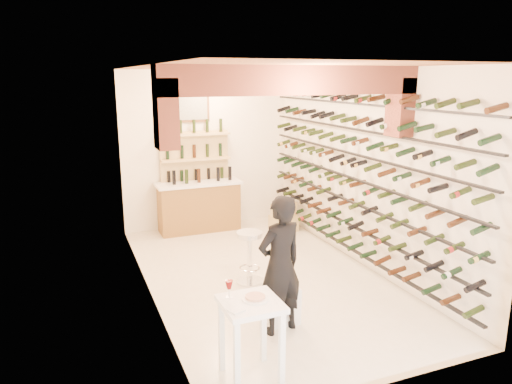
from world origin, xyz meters
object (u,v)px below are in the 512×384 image
Objects in this scene: wine_rack at (351,173)px; white_stool at (282,303)px; back_counter at (199,205)px; chrome_barstool at (250,253)px; person at (280,265)px; crate_lower at (284,223)px; tasting_table at (251,315)px.

wine_rack reaches higher than white_stool.
back_counter is 2.78m from chrome_barstool.
person is at bearing -96.89° from chrome_barstool.
wine_rack reaches higher than crate_lower.
back_counter is 3.55× the size of white_stool.
wine_rack is at bearing -155.43° from person.
back_counter reaches higher than tasting_table.
person is 1.54m from chrome_barstool.
wine_rack is at bearing -55.34° from back_counter.
chrome_barstool reaches higher than white_stool.
crate_lower is (-0.25, 1.99, -1.39)m from wine_rack.
tasting_table is at bearing 34.01° from person.
tasting_table is 2.41m from chrome_barstool.
person reaches higher than crate_lower.
chrome_barstool is 1.54× the size of crate_lower.
person reaches higher than white_stool.
crate_lower is (1.61, 3.38, -0.08)m from white_stool.
white_stool is (0.80, 0.98, -0.47)m from tasting_table.
tasting_table is (-0.83, -5.01, 0.17)m from back_counter.
crate_lower is (1.56, 2.12, -0.31)m from chrome_barstool.
white_stool is 1.28m from chrome_barstool.
wine_rack is 7.08× the size of chrome_barstool.
crate_lower is (2.41, 4.35, -0.55)m from tasting_table.
chrome_barstool is (0.05, 1.26, 0.23)m from white_stool.
chrome_barstool is at bearing -111.28° from person.
wine_rack is 3.30× the size of person.
chrome_barstool is at bearing -89.52° from back_counter.
back_counter is 4.27m from person.
person is at bearing -92.09° from back_counter.
wine_rack is 3.66m from tasting_table.
person is (-0.16, -4.25, 0.33)m from back_counter.
white_stool is (-1.86, -1.39, -1.31)m from wine_rack.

